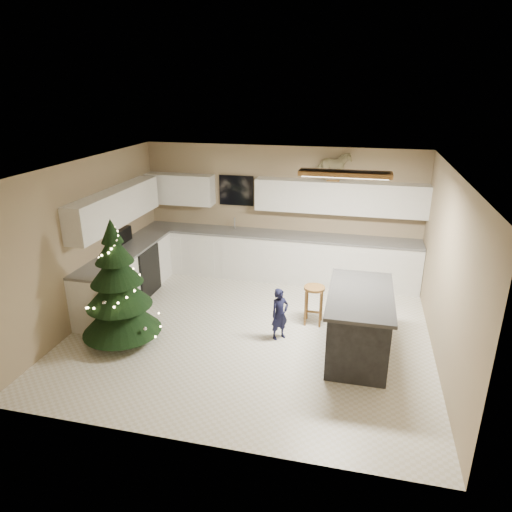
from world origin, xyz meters
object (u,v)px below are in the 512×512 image
island (358,323)px  rocking_horse (334,166)px  toddler (280,314)px  bar_stool (314,296)px  christmas_tree (119,293)px

island → rocking_horse: rocking_horse is taller
toddler → rocking_horse: rocking_horse is taller
island → bar_stool: (-0.72, 0.74, 0.01)m
christmas_tree → toddler: bearing=15.0°
toddler → island: bearing=-51.8°
island → bar_stool: 1.03m
rocking_horse → island: bearing=174.0°
christmas_tree → toddler: christmas_tree is taller
island → bar_stool: island is taller
bar_stool → christmas_tree: christmas_tree is taller
toddler → christmas_tree: bearing=150.4°
bar_stool → toddler: bearing=-127.4°
toddler → bar_stool: bearing=8.0°
toddler → rocking_horse: bearing=33.1°
bar_stool → christmas_tree: size_ratio=0.33×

